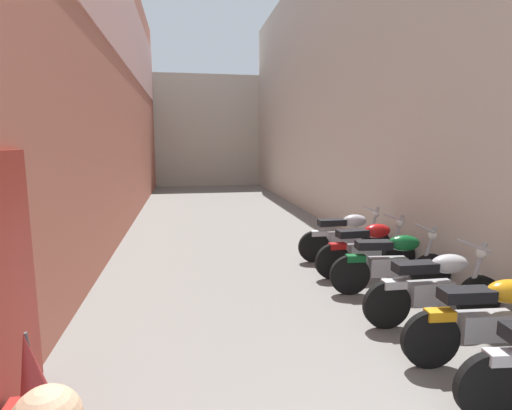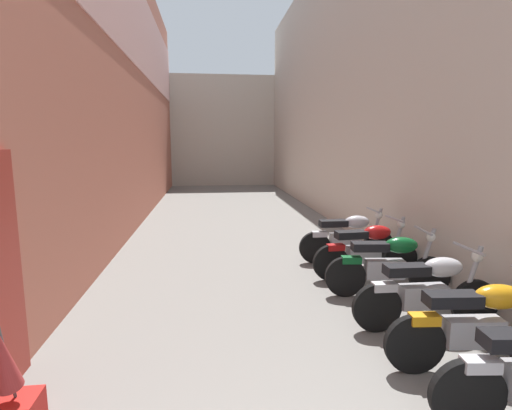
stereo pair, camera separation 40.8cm
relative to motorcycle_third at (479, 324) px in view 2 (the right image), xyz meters
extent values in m
plane|color=slate|center=(-1.79, 5.32, -0.50)|extent=(37.25, 37.25, 0.00)
cube|color=#B76651|center=(-4.71, 7.32, 3.36)|extent=(0.40, 21.25, 7.72)
cube|color=#DBA39E|center=(-4.50, 7.32, 5.06)|extent=(0.04, 21.25, 2.47)
cube|color=beige|center=(1.14, 7.32, 3.47)|extent=(0.40, 21.25, 7.95)
cube|color=beige|center=(-1.79, 18.94, 2.38)|extent=(8.45, 2.00, 5.77)
cylinder|color=black|center=(-0.63, -0.75, -0.20)|extent=(0.61, 0.15, 0.60)
cube|color=#B7B7BC|center=(-0.55, -0.76, 0.06)|extent=(0.29, 0.17, 0.10)
cylinder|color=black|center=(-0.63, 0.05, -0.20)|extent=(0.60, 0.13, 0.60)
cube|color=#9E9EA3|center=(-0.06, 0.01, -0.08)|extent=(0.58, 0.25, 0.28)
ellipsoid|color=orange|center=(0.17, -0.01, 0.28)|extent=(0.50, 0.30, 0.24)
cube|color=black|center=(-0.29, 0.02, 0.26)|extent=(0.54, 0.26, 0.12)
cube|color=orange|center=(-0.55, 0.05, 0.06)|extent=(0.29, 0.16, 0.10)
cylinder|color=black|center=(0.61, 0.91, -0.20)|extent=(0.60, 0.09, 0.60)
cylinder|color=black|center=(-0.63, 0.94, -0.20)|extent=(0.60, 0.09, 0.60)
cube|color=#9E9EA3|center=(-0.06, 0.93, -0.08)|extent=(0.56, 0.21, 0.28)
ellipsoid|color=#B7B7BC|center=(0.17, 0.92, 0.28)|extent=(0.48, 0.27, 0.24)
cube|color=black|center=(-0.29, 0.93, 0.26)|extent=(0.52, 0.23, 0.12)
cylinder|color=#9E9EA3|center=(0.54, 0.92, 0.15)|extent=(0.25, 0.06, 0.77)
cylinder|color=#9E9EA3|center=(0.47, 0.92, 0.50)|extent=(0.05, 0.58, 0.04)
sphere|color=silver|center=(0.59, 0.91, 0.40)|extent=(0.14, 0.14, 0.14)
cube|color=#B7B7BC|center=(-0.55, 0.94, 0.06)|extent=(0.28, 0.15, 0.10)
cylinder|color=black|center=(0.61, 1.92, -0.20)|extent=(0.61, 0.15, 0.60)
cylinder|color=black|center=(-0.63, 2.06, -0.20)|extent=(0.61, 0.15, 0.60)
cube|color=#9E9EA3|center=(-0.06, 2.00, -0.08)|extent=(0.58, 0.26, 0.28)
ellipsoid|color=#0F5123|center=(0.17, 1.97, 0.28)|extent=(0.51, 0.31, 0.24)
cube|color=black|center=(-0.29, 2.03, 0.26)|extent=(0.54, 0.28, 0.12)
cylinder|color=#9E9EA3|center=(0.54, 1.93, 0.15)|extent=(0.25, 0.09, 0.77)
cylinder|color=#9E9EA3|center=(0.47, 1.94, 0.50)|extent=(0.10, 0.58, 0.04)
sphere|color=silver|center=(0.59, 1.93, 0.40)|extent=(0.14, 0.14, 0.14)
cube|color=#0F5123|center=(-0.55, 2.06, 0.06)|extent=(0.29, 0.17, 0.10)
cylinder|color=black|center=(0.61, 2.85, -0.20)|extent=(0.60, 0.12, 0.60)
cylinder|color=black|center=(-0.63, 2.77, -0.20)|extent=(0.60, 0.12, 0.60)
cube|color=#9E9EA3|center=(-0.06, 2.81, -0.08)|extent=(0.57, 0.23, 0.28)
ellipsoid|color=#AD1414|center=(0.17, 2.82, 0.28)|extent=(0.50, 0.29, 0.24)
cube|color=black|center=(-0.29, 2.79, 0.26)|extent=(0.53, 0.25, 0.12)
cylinder|color=#9E9EA3|center=(0.54, 2.84, 0.15)|extent=(0.25, 0.08, 0.77)
cylinder|color=#9E9EA3|center=(0.47, 2.84, 0.50)|extent=(0.07, 0.58, 0.04)
sphere|color=silver|center=(0.59, 2.85, 0.40)|extent=(0.14, 0.14, 0.14)
cube|color=#AD1414|center=(-0.55, 2.78, 0.06)|extent=(0.29, 0.16, 0.10)
cylinder|color=black|center=(0.62, 3.73, -0.20)|extent=(0.60, 0.09, 0.60)
cylinder|color=black|center=(-0.63, 3.74, -0.20)|extent=(0.60, 0.09, 0.60)
cube|color=#9E9EA3|center=(-0.06, 3.74, -0.08)|extent=(0.56, 0.21, 0.28)
ellipsoid|color=#B7B7BC|center=(0.17, 3.73, 0.28)|extent=(0.48, 0.27, 0.24)
cube|color=black|center=(-0.29, 3.74, 0.26)|extent=(0.52, 0.23, 0.12)
cylinder|color=#9E9EA3|center=(0.55, 3.73, 0.15)|extent=(0.25, 0.06, 0.77)
cylinder|color=#9E9EA3|center=(0.48, 3.73, 0.50)|extent=(0.04, 0.58, 0.04)
sphere|color=silver|center=(0.60, 3.73, 0.40)|extent=(0.14, 0.14, 0.14)
cube|color=#B7B7BC|center=(-0.55, 3.74, 0.06)|extent=(0.28, 0.14, 0.10)
cylinder|color=#4C4C4C|center=(-4.16, -0.36, -0.03)|extent=(0.02, 0.22, 0.93)
cone|color=maroon|center=(-4.16, -0.44, 0.18)|extent=(0.20, 0.31, 0.58)
camera|label=1|loc=(-3.03, -3.33, 1.76)|focal=27.96mm
camera|label=2|loc=(-2.62, -3.39, 1.76)|focal=27.96mm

